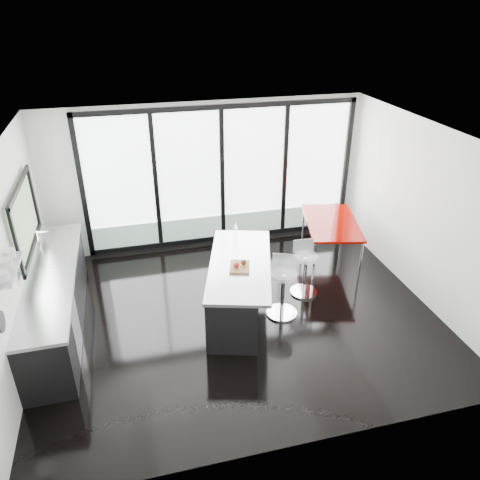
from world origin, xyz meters
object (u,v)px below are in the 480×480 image
object	(u,v)px
bar_stool_near	(283,294)
red_table	(330,242)
bar_stool_far	(305,274)
island	(235,287)

from	to	relation	value
bar_stool_near	red_table	world-z (taller)	red_table
bar_stool_far	red_table	xyz separation A→B (m)	(0.81, 0.85, 0.06)
bar_stool_far	bar_stool_near	bearing A→B (deg)	-137.74
island	bar_stool_far	bearing A→B (deg)	9.14
island	red_table	bearing A→B (deg)	27.18
bar_stool_near	bar_stool_far	xyz separation A→B (m)	(0.55, 0.47, -0.02)
island	red_table	world-z (taller)	island
bar_stool_near	bar_stool_far	distance (m)	0.72
bar_stool_near	bar_stool_far	bearing A→B (deg)	62.75
island	bar_stool_far	distance (m)	1.25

